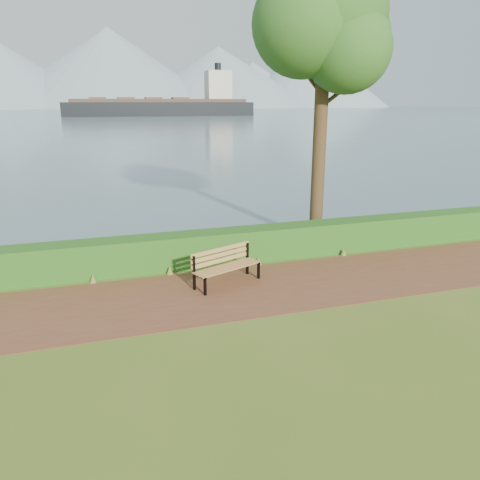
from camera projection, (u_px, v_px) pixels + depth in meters
name	position (u px, v px, depth m)	size (l,w,h in m)	color
ground	(227.00, 297.00, 11.82)	(140.00, 140.00, 0.00)	#48631C
path	(224.00, 292.00, 12.09)	(40.00, 3.40, 0.01)	brown
hedge	(202.00, 249.00, 14.05)	(32.00, 0.85, 1.00)	#1F4E16
water	(90.00, 111.00, 249.03)	(700.00, 510.00, 0.00)	#496676
mountains	(72.00, 72.00, 371.71)	(585.00, 190.00, 70.00)	gray
bench	(225.00, 263.00, 12.56)	(2.02, 1.26, 0.98)	black
tree	(325.00, 20.00, 14.51)	(4.89, 4.01, 9.66)	#321F14
cargo_ship	(167.00, 107.00, 160.87)	(64.29, 11.95, 19.43)	black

